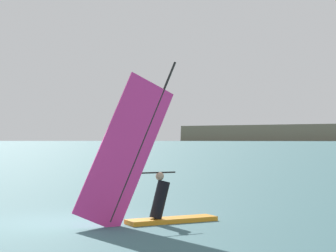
% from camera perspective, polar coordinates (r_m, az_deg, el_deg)
% --- Properties ---
extents(ground_plane, '(4000.00, 4000.00, 0.00)m').
position_cam_1_polar(ground_plane, '(15.71, -9.91, -9.24)').
color(ground_plane, '#386066').
extents(windsurfer, '(2.72, 3.29, 4.37)m').
position_cam_1_polar(windsurfer, '(15.12, -1.98, -5.54)').
color(windsurfer, orange).
rests_on(windsurfer, ground_plane).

